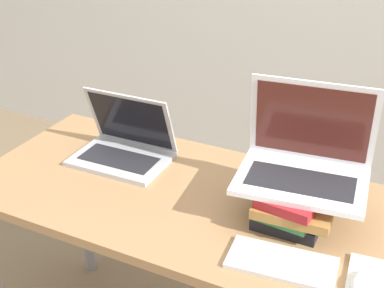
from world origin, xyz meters
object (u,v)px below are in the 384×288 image
object	(u,v)px
laptop_left	(124,146)
laptop_on_books	(305,161)
wireless_keyboard	(282,263)
book_stack	(296,201)
mouse	(364,284)

from	to	relation	value
laptop_left	laptop_on_books	distance (m)	0.64
laptop_left	laptop_on_books	world-z (taller)	laptop_on_books
laptop_on_books	wireless_keyboard	bearing A→B (deg)	-83.75
laptop_left	wireless_keyboard	bearing A→B (deg)	-24.00
laptop_on_books	laptop_left	bearing A→B (deg)	176.59
laptop_on_books	book_stack	bearing A→B (deg)	-92.76
wireless_keyboard	mouse	size ratio (longest dim) A/B	2.89
laptop_on_books	mouse	size ratio (longest dim) A/B	3.88
wireless_keyboard	laptop_left	bearing A→B (deg)	156.00
laptop_left	mouse	distance (m)	0.91
laptop_left	wireless_keyboard	world-z (taller)	laptop_left
laptop_left	book_stack	size ratio (longest dim) A/B	1.10
wireless_keyboard	mouse	bearing A→B (deg)	0.46
laptop_on_books	wireless_keyboard	size ratio (longest dim) A/B	1.34
laptop_left	laptop_on_books	bearing A→B (deg)	-3.41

